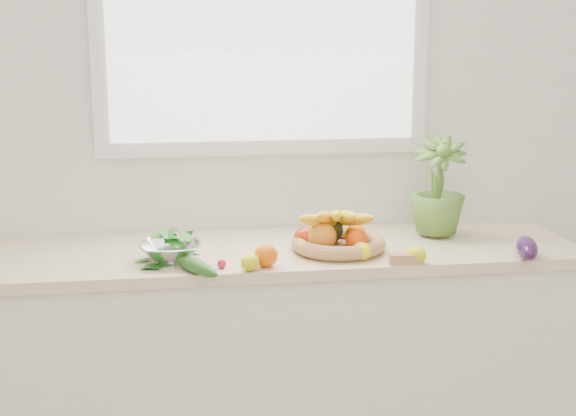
{
  "coord_description": "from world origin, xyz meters",
  "views": [
    {
      "loc": [
        -0.37,
        -0.87,
        1.69
      ],
      "look_at": [
        0.05,
        1.93,
        1.05
      ],
      "focal_mm": 50.0,
      "sensor_mm": 36.0,
      "label": 1
    }
  ],
  "objects": [
    {
      "name": "lemon_c",
      "position": [
        0.46,
        1.67,
        0.93
      ],
      "size": [
        0.09,
        0.09,
        0.06
      ],
      "primitive_type": "ellipsoid",
      "rotation": [
        0.0,
        0.0,
        0.45
      ],
      "color": "#CDCE0B",
      "rests_on": "countertop"
    },
    {
      "name": "countertop",
      "position": [
        0.0,
        1.95,
        0.88
      ],
      "size": [
        2.24,
        0.62,
        0.04
      ],
      "primitive_type": "cube",
      "color": "beige",
      "rests_on": "counter_cabinet"
    },
    {
      "name": "counter_cabinet",
      "position": [
        0.0,
        1.95,
        0.43
      ],
      "size": [
        2.2,
        0.58,
        0.86
      ],
      "primitive_type": "cube",
      "color": "silver",
      "rests_on": "ground"
    },
    {
      "name": "window_frame",
      "position": [
        0.0,
        2.23,
        1.75
      ],
      "size": [
        1.3,
        0.03,
        1.1
      ],
      "primitive_type": "cube",
      "color": "white",
      "rests_on": "back_wall"
    },
    {
      "name": "garlic_b",
      "position": [
        0.38,
        1.89,
        0.92
      ],
      "size": [
        0.06,
        0.06,
        0.04
      ],
      "primitive_type": "ellipsoid",
      "rotation": [
        0.0,
        0.0,
        -0.25
      ],
      "color": "silver",
      "rests_on": "countertop"
    },
    {
      "name": "lemon_a",
      "position": [
        0.28,
        1.74,
        0.93
      ],
      "size": [
        0.08,
        0.09,
        0.06
      ],
      "primitive_type": "ellipsoid",
      "rotation": [
        0.0,
        0.0,
        0.23
      ],
      "color": "yellow",
      "rests_on": "countertop"
    },
    {
      "name": "eggplant",
      "position": [
        0.85,
        1.67,
        0.94
      ],
      "size": [
        0.12,
        0.2,
        0.08
      ],
      "primitive_type": "ellipsoid",
      "rotation": [
        0.0,
        0.0,
        -0.29
      ],
      "color": "#2D103A",
      "rests_on": "countertop"
    },
    {
      "name": "lemon_b",
      "position": [
        -0.12,
        1.67,
        0.93
      ],
      "size": [
        0.09,
        0.09,
        0.06
      ],
      "primitive_type": "ellipsoid",
      "rotation": [
        0.0,
        0.0,
        -0.7
      ],
      "color": "#D0CC0B",
      "rests_on": "countertop"
    },
    {
      "name": "colander_with_spinach",
      "position": [
        -0.38,
        1.81,
        0.96
      ],
      "size": [
        0.21,
        0.21,
        0.12
      ],
      "color": "silver",
      "rests_on": "countertop"
    },
    {
      "name": "back_wall",
      "position": [
        0.0,
        2.25,
        1.35
      ],
      "size": [
        4.5,
        0.02,
        2.7
      ],
      "primitive_type": "cube",
      "color": "white",
      "rests_on": "ground"
    },
    {
      "name": "garlic_c",
      "position": [
        0.31,
        1.89,
        0.92
      ],
      "size": [
        0.06,
        0.06,
        0.04
      ],
      "primitive_type": "ellipsoid",
      "rotation": [
        0.0,
        0.0,
        0.37
      ],
      "color": "beige",
      "rests_on": "countertop"
    },
    {
      "name": "window_pane",
      "position": [
        0.0,
        2.21,
        1.75
      ],
      "size": [
        1.18,
        0.01,
        0.98
      ],
      "primitive_type": "cube",
      "color": "white",
      "rests_on": "window_frame"
    },
    {
      "name": "potted_herb",
      "position": [
        0.64,
        2.02,
        1.1
      ],
      "size": [
        0.25,
        0.25,
        0.37
      ],
      "primitive_type": "imported",
      "rotation": [
        0.0,
        0.0,
        -0.25
      ],
      "color": "#527D2D",
      "rests_on": "countertop"
    },
    {
      "name": "orange_loose",
      "position": [
        -0.06,
        1.71,
        0.94
      ],
      "size": [
        0.1,
        0.1,
        0.08
      ],
      "primitive_type": "sphere",
      "rotation": [
        0.0,
        0.0,
        0.42
      ],
      "color": "#F75A07",
      "rests_on": "countertop"
    },
    {
      "name": "cucumber",
      "position": [
        -0.3,
        1.67,
        0.92
      ],
      "size": [
        0.17,
        0.25,
        0.05
      ],
      "primitive_type": "ellipsoid",
      "rotation": [
        0.0,
        0.0,
        0.53
      ],
      "color": "#264F17",
      "rests_on": "countertop"
    },
    {
      "name": "fruit_basket",
      "position": [
        0.22,
        1.86,
        0.95
      ],
      "size": [
        0.41,
        0.41,
        0.18
      ],
      "color": "#AA8D4B",
      "rests_on": "countertop"
    },
    {
      "name": "garlic_a",
      "position": [
        0.33,
        1.91,
        0.92
      ],
      "size": [
        0.06,
        0.06,
        0.04
      ],
      "primitive_type": "ellipsoid",
      "rotation": [
        0.0,
        0.0,
        -0.13
      ],
      "color": "white",
      "rests_on": "countertop"
    },
    {
      "name": "ginger",
      "position": [
        0.42,
        1.67,
        0.92
      ],
      "size": [
        0.12,
        0.06,
        0.04
      ],
      "primitive_type": "cube",
      "rotation": [
        0.0,
        0.0,
        -0.12
      ],
      "color": "tan",
      "rests_on": "countertop"
    },
    {
      "name": "apple",
      "position": [
        0.11,
        1.89,
        0.94
      ],
      "size": [
        0.11,
        0.11,
        0.09
      ],
      "primitive_type": "sphere",
      "rotation": [
        0.0,
        0.0,
        0.38
      ],
      "color": "#B12C0E",
      "rests_on": "countertop"
    },
    {
      "name": "radish",
      "position": [
        -0.21,
        1.71,
        0.92
      ],
      "size": [
        0.04,
        0.04,
        0.03
      ],
      "primitive_type": "sphere",
      "rotation": [
        0.0,
        0.0,
        0.27
      ],
      "color": "red",
      "rests_on": "countertop"
    }
  ]
}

